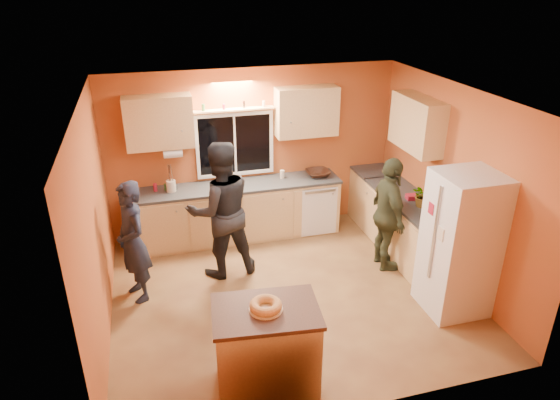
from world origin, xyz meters
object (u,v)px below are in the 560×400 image
object	(u,v)px
person_center	(221,210)
person_left	(133,242)
island	(266,350)
person_right	(388,215)
refrigerator	(460,244)

from	to	relation	value
person_center	person_left	bearing A→B (deg)	7.19
island	person_left	world-z (taller)	person_left
person_left	person_center	world-z (taller)	person_center
island	person_right	distance (m)	2.85
refrigerator	island	world-z (taller)	refrigerator
person_center	refrigerator	bearing A→B (deg)	142.44
person_left	person_right	bearing A→B (deg)	65.51
person_center	person_right	distance (m)	2.30
island	person_left	xyz separation A→B (m)	(-1.22, 1.99, 0.30)
person_left	person_right	distance (m)	3.40
refrigerator	island	xyz separation A→B (m)	(-2.57, -0.71, -0.40)
island	refrigerator	bearing A→B (deg)	21.90
island	person_right	xyz separation A→B (m)	(2.18, 1.80, 0.32)
refrigerator	person_right	distance (m)	1.16
person_right	person_left	bearing A→B (deg)	92.48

